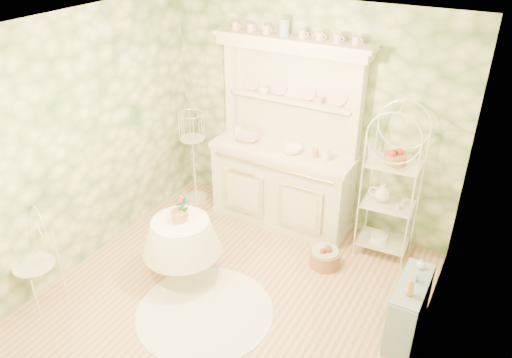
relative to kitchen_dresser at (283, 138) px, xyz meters
The scene contains 22 objects.
floor 1.91m from the kitchen_dresser, 82.50° to the right, with size 3.60×3.60×0.00m, color tan.
ceiling 2.18m from the kitchen_dresser, 82.50° to the right, with size 3.60×3.60×0.00m, color white.
wall_left 2.22m from the kitchen_dresser, 136.47° to the right, with size 3.60×3.60×0.00m, color beige.
wall_right 2.52m from the kitchen_dresser, 37.23° to the right, with size 3.60×3.60×0.00m, color beige.
wall_back 0.40m from the kitchen_dresser, 54.46° to the left, with size 3.60×3.60×0.00m, color beige.
wall_front 3.33m from the kitchen_dresser, 86.55° to the right, with size 3.60×3.60×0.00m, color beige.
kitchen_dresser is the anchor object (origin of this frame).
bakers_rack 1.33m from the kitchen_dresser, ahead, with size 0.60×0.43×1.93m, color white.
side_shelf 2.36m from the kitchen_dresser, 31.61° to the right, with size 0.27×0.72×0.61m, color #859BB8.
round_table 1.75m from the kitchen_dresser, 106.22° to the right, with size 0.60×0.60×0.66m, color white.
cafe_chair 2.98m from the kitchen_dresser, 120.58° to the right, with size 0.44×0.44×0.97m, color white.
birdcage_stand 1.34m from the kitchen_dresser, behind, with size 0.32×0.32×1.35m, color white.
floor_basket 1.45m from the kitchen_dresser, 34.80° to the right, with size 0.32×0.32×0.21m, color #AB704A.
lace_rug 2.17m from the kitchen_dresser, 87.62° to the right, with size 1.37×1.37×0.01m, color white.
bowl_floral 0.49m from the kitchen_dresser, behind, with size 0.28×0.28×0.07m, color white.
bowl_white 0.19m from the kitchen_dresser, 16.48° to the right, with size 0.24×0.24×0.08m, color white.
cup_left 0.60m from the kitchen_dresser, 155.33° to the left, with size 0.12×0.12×0.09m, color white.
cup_right 0.61m from the kitchen_dresser, 24.28° to the left, with size 0.10×0.10×0.09m, color white.
potted_geranium 1.54m from the kitchen_dresser, 105.46° to the right, with size 0.15×0.10×0.29m, color #3F7238.
bottle_amber 2.35m from the kitchen_dresser, 35.27° to the right, with size 0.07×0.07×0.18m, color #B77B3B.
bottle_blue 2.25m from the kitchen_dresser, 30.89° to the right, with size 0.04×0.04×0.09m, color #8AA7D2.
bottle_glass 2.15m from the kitchen_dresser, 26.07° to the right, with size 0.08×0.08×0.10m, color silver.
Camera 1 is at (2.12, -3.30, 3.57)m, focal length 35.00 mm.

